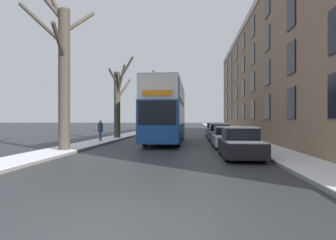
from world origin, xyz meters
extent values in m
plane|color=#303335|center=(0.00, 0.00, 0.00)|extent=(320.00, 320.00, 0.00)
cube|color=slate|center=(-5.75, 53.00, 0.07)|extent=(2.05, 130.00, 0.13)
cube|color=white|center=(-5.75, 53.00, 0.15)|extent=(2.02, 130.00, 0.03)
cube|color=slate|center=(5.75, 53.00, 0.07)|extent=(2.05, 130.00, 0.13)
cube|color=white|center=(5.75, 53.00, 0.15)|extent=(2.02, 130.00, 0.03)
cube|color=#8C7056|center=(11.27, 24.80, 6.07)|extent=(9.00, 47.15, 12.15)
cube|color=black|center=(6.74, 11.83, 2.67)|extent=(0.08, 1.40, 1.70)
cube|color=black|center=(6.74, 17.02, 2.67)|extent=(0.08, 1.40, 1.70)
cube|color=black|center=(6.74, 22.20, 2.67)|extent=(0.08, 1.40, 1.70)
cube|color=black|center=(6.74, 27.39, 2.67)|extent=(0.08, 1.40, 1.70)
cube|color=black|center=(6.74, 32.58, 2.67)|extent=(0.08, 1.40, 1.70)
cube|color=black|center=(6.74, 37.76, 2.67)|extent=(0.08, 1.40, 1.70)
cube|color=black|center=(6.74, 42.95, 2.67)|extent=(0.08, 1.40, 1.70)
cube|color=black|center=(6.74, 11.83, 5.10)|extent=(0.08, 1.40, 1.70)
cube|color=black|center=(6.74, 17.02, 5.10)|extent=(0.08, 1.40, 1.70)
cube|color=black|center=(6.74, 22.20, 5.10)|extent=(0.08, 1.40, 1.70)
cube|color=black|center=(6.74, 27.39, 5.10)|extent=(0.08, 1.40, 1.70)
cube|color=black|center=(6.74, 32.58, 5.10)|extent=(0.08, 1.40, 1.70)
cube|color=black|center=(6.74, 37.76, 5.10)|extent=(0.08, 1.40, 1.70)
cube|color=black|center=(6.74, 42.95, 5.10)|extent=(0.08, 1.40, 1.70)
cube|color=black|center=(6.74, 11.83, 7.53)|extent=(0.08, 1.40, 1.70)
cube|color=black|center=(6.74, 17.02, 7.53)|extent=(0.08, 1.40, 1.70)
cube|color=black|center=(6.74, 22.20, 7.53)|extent=(0.08, 1.40, 1.70)
cube|color=black|center=(6.74, 27.39, 7.53)|extent=(0.08, 1.40, 1.70)
cube|color=black|center=(6.74, 32.58, 7.53)|extent=(0.08, 1.40, 1.70)
cube|color=black|center=(6.74, 37.76, 7.53)|extent=(0.08, 1.40, 1.70)
cube|color=black|center=(6.74, 42.95, 7.53)|extent=(0.08, 1.40, 1.70)
cube|color=black|center=(6.74, 17.02, 9.96)|extent=(0.08, 1.40, 1.70)
cube|color=black|center=(6.74, 22.20, 9.96)|extent=(0.08, 1.40, 1.70)
cube|color=black|center=(6.74, 27.39, 9.96)|extent=(0.08, 1.40, 1.70)
cube|color=black|center=(6.74, 32.58, 9.96)|extent=(0.08, 1.40, 1.70)
cube|color=black|center=(6.74, 37.76, 9.96)|extent=(0.08, 1.40, 1.70)
cube|color=black|center=(6.74, 42.95, 9.96)|extent=(0.08, 1.40, 1.70)
cube|color=beige|center=(6.73, 24.80, 11.63)|extent=(0.12, 46.21, 0.44)
cylinder|color=#423A30|center=(-5.48, 10.91, 3.88)|extent=(0.62, 0.62, 7.77)
cylinder|color=#423A30|center=(-5.07, 12.03, 7.41)|extent=(1.08, 2.43, 1.93)
cylinder|color=#423A30|center=(-5.95, 11.10, 7.81)|extent=(1.19, 0.66, 1.75)
cylinder|color=#423A30|center=(-6.46, 10.78, 8.27)|extent=(2.15, 0.50, 2.57)
cylinder|color=#423A30|center=(-5.35, 9.97, 5.78)|extent=(0.50, 2.04, 1.55)
cylinder|color=#423A30|center=(-6.75, 10.93, 7.01)|extent=(2.69, 0.26, 2.50)
cylinder|color=#423A30|center=(-5.42, 21.89, 3.05)|extent=(0.57, 0.57, 6.10)
cylinder|color=#423A30|center=(-5.62, 21.33, 5.63)|extent=(0.65, 1.32, 1.34)
cylinder|color=#423A30|center=(-4.95, 21.36, 5.20)|extent=(1.20, 1.33, 2.81)
cylinder|color=#423A30|center=(-5.09, 23.14, 4.66)|extent=(0.87, 2.66, 2.30)
cylinder|color=#423A30|center=(-5.43, 22.50, 4.95)|extent=(0.23, 1.34, 1.23)
cylinder|color=#423A30|center=(-4.61, 21.54, 6.16)|extent=(1.83, 0.95, 2.46)
cylinder|color=#423A30|center=(-5.47, 33.66, 2.95)|extent=(0.61, 0.61, 5.90)
cylinder|color=#423A30|center=(-5.36, 33.13, 5.29)|extent=(0.47, 1.28, 2.17)
cylinder|color=#423A30|center=(-4.89, 33.53, 4.36)|extent=(1.36, 0.51, 1.42)
cylinder|color=#423A30|center=(-4.57, 33.80, 6.81)|extent=(2.02, 0.52, 2.97)
cylinder|color=#423A30|center=(-5.36, 34.42, 6.50)|extent=(0.47, 1.73, 3.01)
cylinder|color=#423A30|center=(-4.87, 33.59, 4.78)|extent=(1.40, 0.37, 1.54)
cylinder|color=#423A30|center=(-5.59, 45.66, 3.42)|extent=(0.73, 0.73, 6.83)
cylinder|color=#423A30|center=(-5.48, 44.94, 6.48)|extent=(0.50, 1.67, 1.67)
cylinder|color=#423A30|center=(-5.24, 46.07, 6.96)|extent=(1.02, 1.15, 1.62)
cylinder|color=#423A30|center=(-5.08, 45.61, 6.42)|extent=(1.25, 0.39, 1.40)
cylinder|color=#423A30|center=(-5.57, 46.90, 6.82)|extent=(0.29, 2.61, 1.68)
cube|color=#194C99|center=(-0.61, 18.40, 1.66)|extent=(2.50, 11.69, 2.64)
cube|color=silver|center=(-0.61, 18.40, 3.71)|extent=(2.45, 11.46, 1.45)
cube|color=silver|center=(-0.61, 18.40, 4.50)|extent=(2.45, 11.46, 0.12)
cube|color=black|center=(-0.61, 18.40, 2.18)|extent=(2.53, 10.29, 1.37)
cube|color=black|center=(-0.61, 18.40, 3.78)|extent=(2.53, 10.29, 1.10)
cube|color=black|center=(-0.61, 12.57, 2.18)|extent=(2.25, 0.06, 1.44)
cube|color=orange|center=(-0.61, 12.56, 3.35)|extent=(1.75, 0.05, 0.32)
cylinder|color=black|center=(-1.69, 14.89, 0.50)|extent=(0.30, 0.99, 0.99)
cylinder|color=black|center=(0.47, 14.89, 0.50)|extent=(0.30, 0.99, 0.99)
cylinder|color=black|center=(-1.69, 21.67, 0.50)|extent=(0.30, 0.99, 0.99)
cylinder|color=black|center=(0.47, 21.67, 0.50)|extent=(0.30, 0.99, 0.99)
cube|color=black|center=(3.67, 9.37, 0.50)|extent=(1.71, 4.35, 0.65)
cube|color=black|center=(3.67, 9.54, 1.11)|extent=(1.47, 2.18, 0.57)
cube|color=white|center=(3.67, 9.54, 1.42)|extent=(1.44, 2.07, 0.06)
cube|color=white|center=(3.67, 7.82, 0.84)|extent=(1.54, 1.14, 0.05)
cylinder|color=black|center=(2.93, 8.06, 0.32)|extent=(0.20, 0.65, 0.65)
cylinder|color=black|center=(4.42, 8.06, 0.32)|extent=(0.20, 0.65, 0.65)
cylinder|color=black|center=(2.93, 10.67, 0.32)|extent=(0.20, 0.65, 0.65)
cylinder|color=black|center=(4.42, 10.67, 0.32)|extent=(0.20, 0.65, 0.65)
cube|color=silver|center=(3.67, 14.64, 0.47)|extent=(1.81, 4.22, 0.59)
cube|color=black|center=(3.67, 14.81, 1.02)|extent=(1.55, 2.11, 0.51)
cube|color=white|center=(3.67, 14.81, 1.32)|extent=(1.52, 2.00, 0.08)
cube|color=white|center=(3.67, 13.14, 0.79)|extent=(1.63, 1.10, 0.06)
cylinder|color=black|center=(2.88, 13.38, 0.32)|extent=(0.20, 0.64, 0.64)
cylinder|color=black|center=(4.47, 13.38, 0.32)|extent=(0.20, 0.64, 0.64)
cylinder|color=black|center=(2.88, 15.91, 0.32)|extent=(0.20, 0.64, 0.64)
cylinder|color=black|center=(4.47, 15.91, 0.32)|extent=(0.20, 0.64, 0.64)
cube|color=slate|center=(3.67, 20.76, 0.47)|extent=(1.80, 4.54, 0.60)
cube|color=black|center=(3.67, 20.94, 1.07)|extent=(1.55, 2.27, 0.60)
cube|color=white|center=(3.67, 20.94, 1.39)|extent=(1.51, 2.16, 0.05)
cube|color=white|center=(3.67, 19.15, 0.79)|extent=(1.62, 1.19, 0.04)
cylinder|color=black|center=(2.88, 19.40, 0.31)|extent=(0.20, 0.61, 0.61)
cylinder|color=black|center=(4.46, 19.40, 0.31)|extent=(0.20, 0.61, 0.61)
cylinder|color=black|center=(2.88, 22.12, 0.31)|extent=(0.20, 0.61, 0.61)
cylinder|color=black|center=(4.46, 22.12, 0.31)|extent=(0.20, 0.61, 0.61)
cube|color=#474C56|center=(3.67, 26.76, 0.52)|extent=(1.76, 4.53, 0.69)
cube|color=black|center=(3.67, 26.94, 1.12)|extent=(1.51, 2.26, 0.52)
cube|color=white|center=(3.67, 26.94, 1.43)|extent=(1.48, 2.15, 0.09)
cube|color=white|center=(3.67, 25.16, 0.90)|extent=(1.58, 1.18, 0.07)
cylinder|color=black|center=(2.90, 25.40, 0.31)|extent=(0.20, 0.61, 0.61)
cylinder|color=black|center=(4.44, 25.40, 0.31)|extent=(0.20, 0.61, 0.61)
cylinder|color=black|center=(2.90, 28.12, 0.31)|extent=(0.20, 0.61, 0.61)
cylinder|color=black|center=(4.44, 28.12, 0.31)|extent=(0.20, 0.61, 0.61)
cylinder|color=navy|center=(-5.68, 17.84, 0.41)|extent=(0.18, 0.18, 0.81)
cylinder|color=navy|center=(-5.63, 17.67, 0.41)|extent=(0.18, 0.18, 0.81)
cylinder|color=navy|center=(-5.66, 17.75, 1.17)|extent=(0.38, 0.38, 0.71)
sphere|color=tan|center=(-5.66, 17.75, 1.64)|extent=(0.23, 0.23, 0.23)
camera|label=1|loc=(1.52, -4.76, 1.79)|focal=32.00mm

